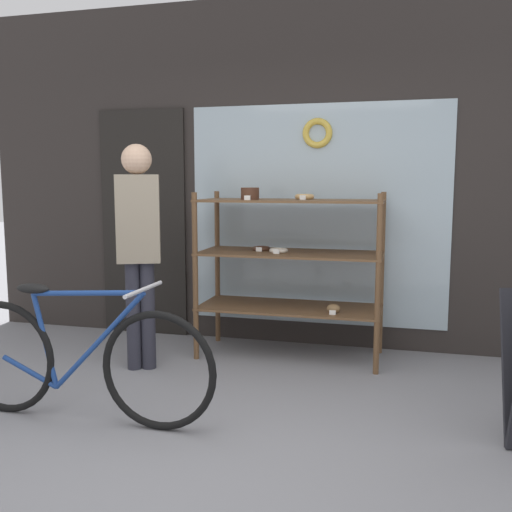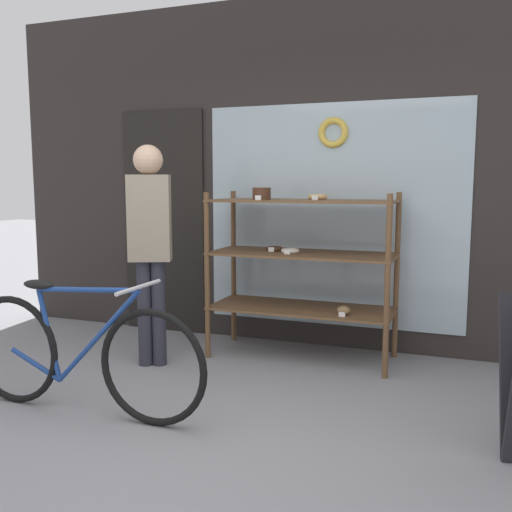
% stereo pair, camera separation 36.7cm
% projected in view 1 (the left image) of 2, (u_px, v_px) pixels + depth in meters
% --- Properties ---
extents(ground_plane, '(30.00, 30.00, 0.00)m').
position_uv_depth(ground_plane, '(193.00, 483.00, 2.75)').
color(ground_plane, gray).
extents(storefront_facade, '(5.99, 0.13, 3.02)m').
position_uv_depth(storefront_facade, '(291.00, 177.00, 5.00)').
color(storefront_facade, '#2D2826').
rests_on(storefront_facade, ground_plane).
extents(display_case, '(1.49, 0.60, 1.39)m').
position_uv_depth(display_case, '(289.00, 255.00, 4.64)').
color(display_case, brown).
rests_on(display_case, ground_plane).
extents(bicycle, '(1.75, 0.46, 0.84)m').
position_uv_depth(bicycle, '(77.00, 360.00, 3.42)').
color(bicycle, black).
rests_on(bicycle, ground_plane).
extents(pedestrian, '(0.36, 0.29, 1.72)m').
position_uv_depth(pedestrian, '(139.00, 238.00, 4.31)').
color(pedestrian, '#282833').
rests_on(pedestrian, ground_plane).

